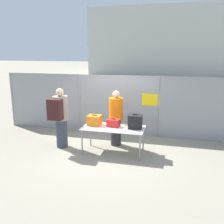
{
  "coord_description": "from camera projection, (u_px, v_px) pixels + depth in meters",
  "views": [
    {
      "loc": [
        1.89,
        -6.72,
        2.85
      ],
      "look_at": [
        0.08,
        0.4,
        1.05
      ],
      "focal_mm": 40.0,
      "sensor_mm": 36.0,
      "label": 1
    }
  ],
  "objects": [
    {
      "name": "ground_plane",
      "position": [
        106.0,
        149.0,
        7.45
      ],
      "size": [
        120.0,
        120.0,
        0.0
      ],
      "primitive_type": "plane",
      "color": "gray"
    },
    {
      "name": "fence_section",
      "position": [
        118.0,
        104.0,
        8.59
      ],
      "size": [
        8.39,
        0.07,
        2.06
      ],
      "color": "gray",
      "rests_on": "ground_plane"
    },
    {
      "name": "inspection_table",
      "position": [
        113.0,
        129.0,
        7.04
      ],
      "size": [
        1.75,
        0.84,
        0.76
      ],
      "color": "silver",
      "rests_on": "ground_plane"
    },
    {
      "name": "suitcase_orange",
      "position": [
        94.0,
        120.0,
        7.23
      ],
      "size": [
        0.38,
        0.35,
        0.31
      ],
      "color": "orange",
      "rests_on": "inspection_table"
    },
    {
      "name": "suitcase_red",
      "position": [
        113.0,
        123.0,
        7.09
      ],
      "size": [
        0.37,
        0.28,
        0.24
      ],
      "color": "red",
      "rests_on": "inspection_table"
    },
    {
      "name": "suitcase_black",
      "position": [
        135.0,
        122.0,
        6.91
      ],
      "size": [
        0.39,
        0.35,
        0.41
      ],
      "color": "black",
      "rests_on": "inspection_table"
    },
    {
      "name": "traveler_hooded",
      "position": [
        60.0,
        116.0,
        7.35
      ],
      "size": [
        0.45,
        0.69,
        1.8
      ],
      "rotation": [
        0.0,
        0.0,
        0.34
      ],
      "color": "#383D4C",
      "rests_on": "ground_plane"
    },
    {
      "name": "security_worker_near",
      "position": [
        116.0,
        117.0,
        7.6
      ],
      "size": [
        0.42,
        0.42,
        1.7
      ],
      "rotation": [
        0.0,
        0.0,
        3.02
      ],
      "color": "#2D2D33",
      "rests_on": "ground_plane"
    },
    {
      "name": "utility_trailer",
      "position": [
        177.0,
        109.0,
        10.72
      ],
      "size": [
        4.36,
        2.1,
        0.69
      ],
      "color": "#4C6B47",
      "rests_on": "ground_plane"
    },
    {
      "name": "distant_hangar",
      "position": [
        158.0,
        43.0,
        33.28
      ],
      "size": [
        15.64,
        11.57,
        7.81
      ],
      "color": "#B2B7B2",
      "rests_on": "ground_plane"
    }
  ]
}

